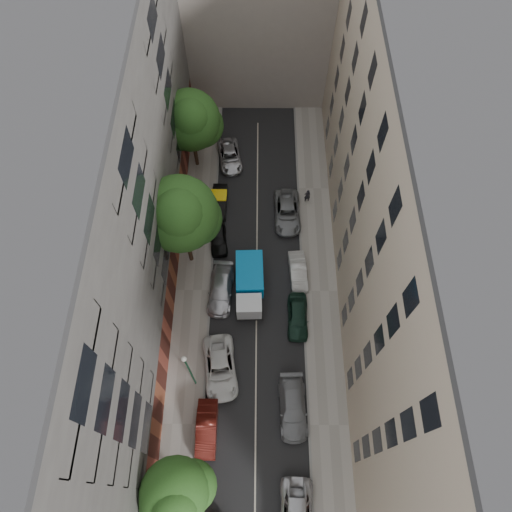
{
  "coord_description": "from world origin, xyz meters",
  "views": [
    {
      "loc": [
        0.07,
        -16.24,
        36.19
      ],
      "look_at": [
        -0.05,
        0.21,
        6.0
      ],
      "focal_mm": 32.0,
      "sensor_mm": 36.0,
      "label": 1
    }
  ],
  "objects_px": {
    "tarp_truck": "(249,284)",
    "car_right_3": "(298,272)",
    "car_left_5": "(219,202)",
    "tree_near": "(176,495)",
    "pedestrian": "(307,196)",
    "car_left_4": "(218,238)",
    "car_left_6": "(230,156)",
    "tree_far": "(191,122)",
    "tree_mid": "(181,216)",
    "lamp_post": "(189,369)",
    "car_right_2": "(298,317)",
    "car_left_2": "(220,368)",
    "car_left_1": "(207,429)",
    "car_right_4": "(287,212)",
    "car_left_3": "(221,290)",
    "car_right_1": "(293,408)"
  },
  "relations": [
    {
      "from": "tarp_truck",
      "to": "car_right_3",
      "type": "distance_m",
      "value": 4.56
    },
    {
      "from": "car_left_5",
      "to": "tree_near",
      "type": "xyz_separation_m",
      "value": [
        -1.17,
        -24.79,
        4.32
      ]
    },
    {
      "from": "tarp_truck",
      "to": "pedestrian",
      "type": "relative_size",
      "value": 3.48
    },
    {
      "from": "car_left_4",
      "to": "car_left_6",
      "type": "height_order",
      "value": "car_left_6"
    },
    {
      "from": "tree_near",
      "to": "tree_far",
      "type": "relative_size",
      "value": 0.82
    },
    {
      "from": "tarp_truck",
      "to": "tree_mid",
      "type": "xyz_separation_m",
      "value": [
        -5.17,
        2.97,
        5.76
      ]
    },
    {
      "from": "car_left_6",
      "to": "lamp_post",
      "type": "height_order",
      "value": "lamp_post"
    },
    {
      "from": "tarp_truck",
      "to": "car_right_2",
      "type": "height_order",
      "value": "tarp_truck"
    },
    {
      "from": "car_left_2",
      "to": "car_left_5",
      "type": "relative_size",
      "value": 1.35
    },
    {
      "from": "car_left_6",
      "to": "car_right_3",
      "type": "bearing_deg",
      "value": -73.47
    },
    {
      "from": "car_left_5",
      "to": "car_right_2",
      "type": "relative_size",
      "value": 0.93
    },
    {
      "from": "tree_near",
      "to": "tree_far",
      "type": "distance_m",
      "value": 29.72
    },
    {
      "from": "car_left_1",
      "to": "car_right_4",
      "type": "distance_m",
      "value": 20.24
    },
    {
      "from": "car_left_5",
      "to": "car_right_4",
      "type": "relative_size",
      "value": 0.76
    },
    {
      "from": "car_left_3",
      "to": "tree_mid",
      "type": "bearing_deg",
      "value": 134.76
    },
    {
      "from": "car_left_6",
      "to": "lamp_post",
      "type": "relative_size",
      "value": 0.68
    },
    {
      "from": "tree_mid",
      "to": "lamp_post",
      "type": "bearing_deg",
      "value": -84.44
    },
    {
      "from": "car_right_1",
      "to": "car_left_1",
      "type": "bearing_deg",
      "value": -168.9
    },
    {
      "from": "car_left_6",
      "to": "car_right_2",
      "type": "height_order",
      "value": "car_right_2"
    },
    {
      "from": "car_left_5",
      "to": "car_left_6",
      "type": "relative_size",
      "value": 0.85
    },
    {
      "from": "car_left_2",
      "to": "car_left_5",
      "type": "distance_m",
      "value": 15.92
    },
    {
      "from": "tree_near",
      "to": "lamp_post",
      "type": "distance_m",
      "value": 7.87
    },
    {
      "from": "car_left_2",
      "to": "pedestrian",
      "type": "height_order",
      "value": "pedestrian"
    },
    {
      "from": "car_left_2",
      "to": "car_right_4",
      "type": "xyz_separation_m",
      "value": [
        5.6,
        14.7,
        -0.02
      ]
    },
    {
      "from": "pedestrian",
      "to": "tree_mid",
      "type": "bearing_deg",
      "value": 25.43
    },
    {
      "from": "tree_far",
      "to": "lamp_post",
      "type": "height_order",
      "value": "tree_far"
    },
    {
      "from": "tree_mid",
      "to": "car_right_2",
      "type": "bearing_deg",
      "value": -31.16
    },
    {
      "from": "car_left_4",
      "to": "car_right_2",
      "type": "xyz_separation_m",
      "value": [
        6.95,
        -7.58,
        0.07
      ]
    },
    {
      "from": "tarp_truck",
      "to": "tree_far",
      "type": "xyz_separation_m",
      "value": [
        -5.4,
        13.9,
        4.54
      ]
    },
    {
      "from": "tarp_truck",
      "to": "pedestrian",
      "type": "bearing_deg",
      "value": 58.75
    },
    {
      "from": "car_left_3",
      "to": "car_left_5",
      "type": "xyz_separation_m",
      "value": [
        -0.55,
        9.2,
        -0.07
      ]
    },
    {
      "from": "car_left_4",
      "to": "car_left_6",
      "type": "distance_m",
      "value": 9.64
    },
    {
      "from": "car_right_4",
      "to": "tree_far",
      "type": "distance_m",
      "value": 11.92
    },
    {
      "from": "car_right_1",
      "to": "tree_far",
      "type": "distance_m",
      "value": 25.88
    },
    {
      "from": "tarp_truck",
      "to": "tree_far",
      "type": "relative_size",
      "value": 0.63
    },
    {
      "from": "car_left_2",
      "to": "car_left_3",
      "type": "height_order",
      "value": "car_left_2"
    },
    {
      "from": "tree_far",
      "to": "tree_mid",
      "type": "bearing_deg",
      "value": -88.79
    },
    {
      "from": "car_right_1",
      "to": "car_left_5",
      "type": "bearing_deg",
      "value": 106.47
    },
    {
      "from": "tarp_truck",
      "to": "car_right_2",
      "type": "xyz_separation_m",
      "value": [
        4.02,
        -2.59,
        -0.69
      ]
    },
    {
      "from": "car_left_1",
      "to": "tree_near",
      "type": "xyz_separation_m",
      "value": [
        -1.17,
        -4.39,
        4.26
      ]
    },
    {
      "from": "car_right_1",
      "to": "pedestrian",
      "type": "bearing_deg",
      "value": 82.01
    },
    {
      "from": "car_left_3",
      "to": "tree_near",
      "type": "distance_m",
      "value": 16.25
    },
    {
      "from": "car_left_5",
      "to": "car_right_2",
      "type": "bearing_deg",
      "value": -58.33
    },
    {
      "from": "car_left_5",
      "to": "tree_near",
      "type": "relative_size",
      "value": 0.54
    },
    {
      "from": "car_left_4",
      "to": "car_right_3",
      "type": "height_order",
      "value": "car_right_3"
    },
    {
      "from": "car_right_3",
      "to": "tree_mid",
      "type": "relative_size",
      "value": 0.38
    },
    {
      "from": "car_left_6",
      "to": "lamp_post",
      "type": "xyz_separation_m",
      "value": [
        -1.91,
        -22.55,
        3.67
      ]
    },
    {
      "from": "car_left_6",
      "to": "tree_far",
      "type": "distance_m",
      "value": 6.24
    },
    {
      "from": "car_left_6",
      "to": "car_right_3",
      "type": "distance_m",
      "value": 14.49
    },
    {
      "from": "tree_near",
      "to": "tree_mid",
      "type": "relative_size",
      "value": 0.69
    }
  ]
}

